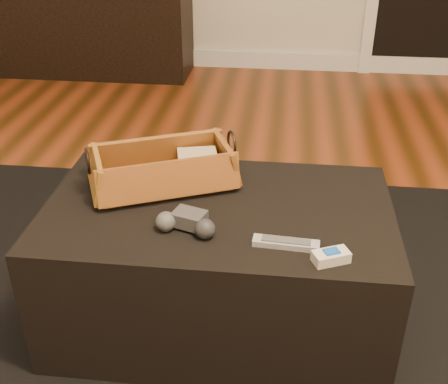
# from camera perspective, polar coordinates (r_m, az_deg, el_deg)

# --- Properties ---
(floor) EXTENTS (5.00, 5.50, 0.01)m
(floor) POSITION_cam_1_polar(r_m,az_deg,el_deg) (1.86, -4.74, -13.65)
(floor) COLOR brown
(floor) RESTS_ON ground
(baseboard) EXTENTS (5.00, 0.04, 0.12)m
(baseboard) POSITION_cam_1_polar(r_m,az_deg,el_deg) (4.23, 2.28, 13.31)
(baseboard) COLOR white
(baseboard) RESTS_ON floor
(media_cabinet) EXTENTS (1.46, 0.45, 0.57)m
(media_cabinet) POSITION_cam_1_polar(r_m,az_deg,el_deg) (4.19, -13.92, 15.54)
(media_cabinet) COLOR black
(media_cabinet) RESTS_ON floor
(area_rug) EXTENTS (2.60, 2.00, 0.01)m
(area_rug) POSITION_cam_1_polar(r_m,az_deg,el_deg) (1.83, -0.75, -13.73)
(area_rug) COLOR black
(area_rug) RESTS_ON floor
(ottoman) EXTENTS (1.00, 0.60, 0.42)m
(ottoman) POSITION_cam_1_polar(r_m,az_deg,el_deg) (1.73, -0.59, -7.40)
(ottoman) COLOR black
(ottoman) RESTS_ON area_rug
(tv_remote) EXTENTS (0.23, 0.16, 0.02)m
(tv_remote) POSITION_cam_1_polar(r_m,az_deg,el_deg) (1.70, -6.76, 1.13)
(tv_remote) COLOR black
(tv_remote) RESTS_ON wicker_basket
(cloth_bundle) EXTENTS (0.14, 0.11, 0.07)m
(cloth_bundle) POSITION_cam_1_polar(r_m,az_deg,el_deg) (1.75, -2.72, 3.10)
(cloth_bundle) COLOR tan
(cloth_bundle) RESTS_ON wicker_basket
(wicker_basket) EXTENTS (0.48, 0.38, 0.15)m
(wicker_basket) POSITION_cam_1_polar(r_m,az_deg,el_deg) (1.70, -6.19, 2.20)
(wicker_basket) COLOR #995522
(wicker_basket) RESTS_ON ottoman
(game_controller) EXTENTS (0.17, 0.12, 0.05)m
(game_controller) POSITION_cam_1_polar(r_m,az_deg,el_deg) (1.49, -3.78, -3.12)
(game_controller) COLOR #353538
(game_controller) RESTS_ON ottoman
(silver_remote) EXTENTS (0.17, 0.05, 0.02)m
(silver_remote) POSITION_cam_1_polar(r_m,az_deg,el_deg) (1.45, 6.31, -5.18)
(silver_remote) COLOR #AEB0B6
(silver_remote) RESTS_ON ottoman
(cream_gadget) EXTENTS (0.10, 0.08, 0.03)m
(cream_gadget) POSITION_cam_1_polar(r_m,az_deg,el_deg) (1.41, 10.81, -6.46)
(cream_gadget) COLOR beige
(cream_gadget) RESTS_ON ottoman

